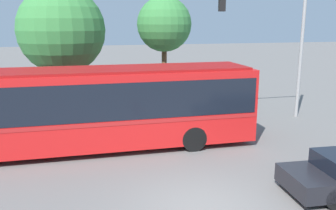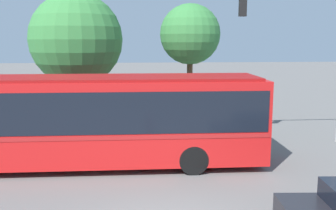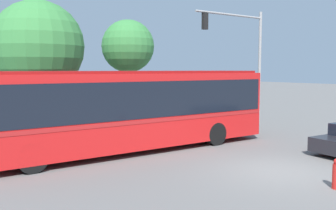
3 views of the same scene
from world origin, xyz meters
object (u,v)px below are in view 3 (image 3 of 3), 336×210
fire_hydrant (336,174)px  street_tree_centre (128,47)px  street_tree_left (38,46)px  city_bus (131,106)px  traffic_light_pole (245,50)px

fire_hydrant → street_tree_centre: bearing=81.0°
street_tree_left → city_bus: bearing=-78.8°
city_bus → traffic_light_pole: size_ratio=1.84×
street_tree_left → fire_hydrant: (3.66, -14.90, -4.12)m
city_bus → street_tree_left: (-1.45, 7.32, 2.68)m
city_bus → street_tree_left: street_tree_left is taller
traffic_light_pole → street_tree_centre: size_ratio=1.04×
traffic_light_pole → city_bus: bearing=15.5°
street_tree_left → fire_hydrant: size_ratio=8.10×
city_bus → traffic_light_pole: (9.32, 2.59, 2.62)m
street_tree_centre → fire_hydrant: street_tree_centre is taller
city_bus → fire_hydrant: 8.03m
street_tree_left → street_tree_centre: size_ratio=1.06×
street_tree_left → fire_hydrant: bearing=-76.2°
city_bus → traffic_light_pole: 10.02m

